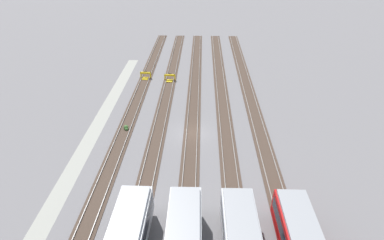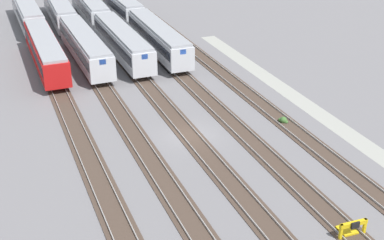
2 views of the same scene
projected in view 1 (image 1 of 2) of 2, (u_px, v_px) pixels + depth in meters
name	position (u px, v px, depth m)	size (l,w,h in m)	color
ground_plane	(192.00, 134.00, 40.20)	(400.00, 400.00, 0.00)	slate
service_walkway	(94.00, 132.00, 40.57)	(54.00, 2.00, 0.01)	#9E9E93
rail_track_nearest	(124.00, 132.00, 40.44)	(90.00, 2.23, 0.21)	#47382D
rail_track_near_inner	(158.00, 133.00, 40.31)	(90.00, 2.23, 0.21)	#47382D
rail_track_middle	(192.00, 133.00, 40.18)	(90.00, 2.24, 0.21)	#47382D
rail_track_far_inner	(226.00, 134.00, 40.05)	(90.00, 2.23, 0.21)	#47382D
rail_track_farthest	(260.00, 135.00, 39.92)	(90.00, 2.23, 0.21)	#47382D
bumper_stop_nearest_track	(145.00, 76.00, 55.19)	(1.38, 2.01, 1.22)	gold
bumper_stop_near_inner_track	(170.00, 78.00, 54.31)	(1.37, 2.01, 1.22)	gold
weed_clump	(126.00, 128.00, 40.95)	(0.92, 0.70, 0.64)	#427033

